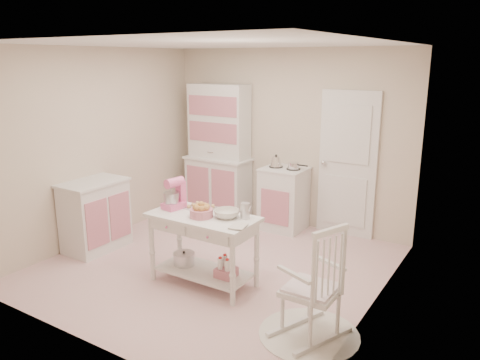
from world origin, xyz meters
name	(u,v)px	position (x,y,z in m)	size (l,w,h in m)	color
room_shell	(213,131)	(0.00, 0.00, 1.65)	(3.84, 3.84, 2.62)	#CF8186
door	(348,165)	(0.95, 1.87, 1.02)	(0.82, 0.05, 2.04)	silver
hutch	(218,151)	(-1.09, 1.66, 1.04)	(1.06, 0.50, 2.08)	silver
stove	(284,198)	(0.11, 1.61, 0.46)	(0.62, 0.57, 0.92)	silver
base_cabinet	(95,215)	(-1.63, -0.39, 0.46)	(0.54, 0.84, 0.92)	silver
lace_rug	(309,334)	(1.58, -0.75, 0.01)	(0.92, 0.92, 0.01)	white
rocking_chair	(311,280)	(1.58, -0.75, 0.55)	(0.48, 0.72, 1.10)	silver
work_table	(203,250)	(0.16, -0.43, 0.40)	(1.20, 0.60, 0.80)	silver
stand_mixer	(173,194)	(-0.26, -0.41, 0.97)	(0.20, 0.28, 0.34)	pink
cookie_tray	(202,208)	(0.01, -0.25, 0.81)	(0.34, 0.24, 0.02)	silver
bread_basket	(201,213)	(0.18, -0.48, 0.85)	(0.25, 0.25, 0.09)	#C57182
mixing_bowl	(227,214)	(0.42, -0.35, 0.84)	(0.27, 0.27, 0.09)	silver
metal_pitcher	(245,211)	(0.60, -0.27, 0.89)	(0.10, 0.10, 0.17)	silver
recipe_book	(231,225)	(0.61, -0.55, 0.81)	(0.15, 0.20, 0.02)	silver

